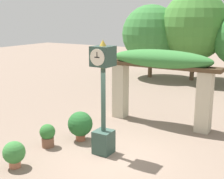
# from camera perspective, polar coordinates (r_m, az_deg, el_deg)

# --- Properties ---
(ground_plane) EXTENTS (60.00, 60.00, 0.00)m
(ground_plane) POSITION_cam_1_polar(r_m,az_deg,el_deg) (9.53, 0.29, -12.10)
(ground_plane) COLOR #7F6B5B
(pedestal_clock) EXTENTS (0.57, 0.62, 3.44)m
(pedestal_clock) POSITION_cam_1_polar(r_m,az_deg,el_deg) (9.18, -1.61, -1.88)
(pedestal_clock) COLOR #2D473D
(pedestal_clock) RESTS_ON ground
(pergola) EXTENTS (4.53, 1.11, 2.87)m
(pergola) POSITION_cam_1_polar(r_m,az_deg,el_deg) (11.86, 8.82, 3.72)
(pergola) COLOR #BCB299
(pergola) RESTS_ON ground
(potted_plant_near_left) EXTENTS (0.50, 0.50, 0.75)m
(potted_plant_near_left) POSITION_cam_1_polar(r_m,az_deg,el_deg) (10.22, -11.70, -8.09)
(potted_plant_near_left) COLOR brown
(potted_plant_near_left) RESTS_ON ground
(potted_plant_near_right) EXTENTS (0.62, 0.62, 0.75)m
(potted_plant_near_right) POSITION_cam_1_polar(r_m,az_deg,el_deg) (9.14, -17.47, -11.07)
(potted_plant_near_right) COLOR #B26B4C
(potted_plant_near_right) RESTS_ON ground
(potted_plant_far_left) EXTENTS (0.83, 0.83, 1.00)m
(potted_plant_far_left) POSITION_cam_1_polar(r_m,az_deg,el_deg) (10.51, -5.83, -6.38)
(potted_plant_far_left) COLOR #9E563D
(potted_plant_far_left) RESTS_ON ground
(tree_line) EXTENTS (12.08, 4.71, 5.61)m
(tree_line) POSITION_cam_1_polar(r_m,az_deg,el_deg) (20.32, 18.32, 9.81)
(tree_line) COLOR brown
(tree_line) RESTS_ON ground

